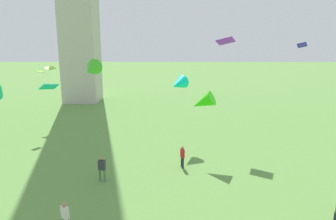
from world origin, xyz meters
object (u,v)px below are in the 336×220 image
at_px(person_1, 182,155).
at_px(kite_flying_5, 226,41).
at_px(kite_flying_8, 39,72).
at_px(kite_flying_7, 203,102).
at_px(kite_flying_0, 49,87).
at_px(person_0, 102,167).
at_px(person_3, 65,215).
at_px(kite_flying_9, 302,45).
at_px(kite_flying_1, 50,68).
at_px(kite_flying_6, 178,84).
at_px(kite_flying_10, 91,70).

relative_size(person_1, kite_flying_5, 0.93).
bearing_deg(kite_flying_8, kite_flying_7, 100.98).
height_order(person_1, kite_flying_0, kite_flying_0).
relative_size(person_1, kite_flying_0, 1.15).
bearing_deg(kite_flying_0, person_1, -57.90).
distance_m(person_0, kite_flying_8, 14.81).
relative_size(person_3, kite_flying_9, 1.60).
bearing_deg(kite_flying_1, kite_flying_6, 97.68).
height_order(kite_flying_5, kite_flying_9, kite_flying_5).
bearing_deg(kite_flying_9, kite_flying_10, 118.96).
bearing_deg(person_0, kite_flying_5, -115.64).
height_order(kite_flying_7, kite_flying_9, kite_flying_9).
height_order(kite_flying_5, kite_flying_8, kite_flying_5).
relative_size(kite_flying_0, kite_flying_1, 1.12).
bearing_deg(kite_flying_10, kite_flying_8, 137.74).
bearing_deg(kite_flying_0, kite_flying_9, -51.09).
distance_m(person_3, kite_flying_0, 11.72).
height_order(person_3, kite_flying_6, kite_flying_6).
bearing_deg(kite_flying_9, kite_flying_5, 69.34).
relative_size(kite_flying_1, kite_flying_8, 1.36).
xyz_separation_m(person_3, kite_flying_1, (-7.81, 20.48, 5.22)).
height_order(kite_flying_5, kite_flying_10, kite_flying_5).
bearing_deg(kite_flying_9, kite_flying_8, 98.79).
xyz_separation_m(kite_flying_5, kite_flying_6, (-4.09, -0.83, -3.63)).
distance_m(kite_flying_7, kite_flying_10, 8.69).
height_order(kite_flying_1, kite_flying_9, kite_flying_9).
xyz_separation_m(kite_flying_0, kite_flying_5, (13.91, 4.49, 3.31)).
relative_size(kite_flying_0, kite_flying_10, 0.73).
height_order(kite_flying_8, kite_flying_10, kite_flying_10).
distance_m(kite_flying_7, kite_flying_8, 16.72).
xyz_separation_m(kite_flying_0, kite_flying_10, (3.47, -0.86, 1.38)).
bearing_deg(kite_flying_0, kite_flying_8, 67.61).
relative_size(person_0, kite_flying_5, 0.98).
bearing_deg(kite_flying_6, kite_flying_8, -160.65).
xyz_separation_m(person_1, kite_flying_8, (-13.59, 8.79, 5.21)).
distance_m(kite_flying_0, kite_flying_1, 11.25).
height_order(kite_flying_0, kite_flying_1, kite_flying_1).
xyz_separation_m(person_1, kite_flying_9, (8.38, 0.85, 7.94)).
distance_m(person_3, kite_flying_7, 13.26).
distance_m(person_0, kite_flying_7, 9.02).
relative_size(person_0, kite_flying_9, 1.71).
height_order(person_0, kite_flying_5, kite_flying_5).
bearing_deg(kite_flying_10, kite_flying_1, 128.85).
relative_size(kite_flying_0, kite_flying_7, 0.62).
height_order(person_1, kite_flying_6, kite_flying_6).
distance_m(person_3, kite_flying_6, 15.39).
bearing_deg(kite_flying_8, kite_flying_5, 116.38).
bearing_deg(kite_flying_9, person_0, 132.04).
xyz_separation_m(person_3, kite_flying_6, (5.77, 13.54, 4.52)).
bearing_deg(kite_flying_10, person_3, -79.74).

